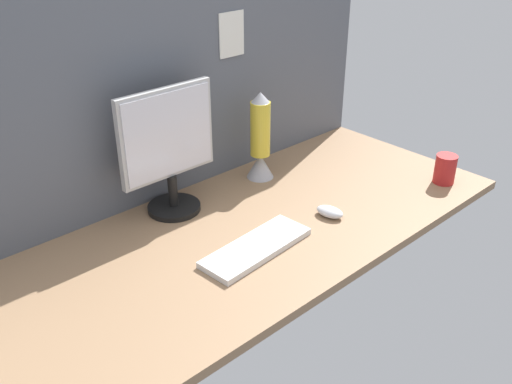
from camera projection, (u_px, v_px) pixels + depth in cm
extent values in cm
cube|color=#8C6B4C|center=(246.00, 230.00, 184.78)|extent=(180.00, 80.00, 3.00)
cube|color=#565B66|center=(171.00, 86.00, 190.18)|extent=(180.00, 5.00, 76.69)
cube|color=white|center=(232.00, 34.00, 196.68)|extent=(11.04, 0.40, 15.49)
cylinder|color=black|center=(174.00, 207.00, 192.87)|extent=(18.00, 18.00, 1.80)
cylinder|color=black|center=(173.00, 191.00, 189.84)|extent=(3.20, 3.20, 11.00)
cube|color=#B7B7B7|center=(167.00, 133.00, 180.78)|extent=(34.76, 2.40, 29.98)
cube|color=silver|center=(169.00, 134.00, 179.87)|extent=(32.36, 0.60, 27.58)
cube|color=silver|center=(256.00, 248.00, 171.06)|extent=(37.88, 15.77, 2.00)
ellipsoid|color=silver|center=(330.00, 212.00, 188.58)|extent=(7.34, 10.50, 3.40)
cylinder|color=red|center=(445.00, 169.00, 208.69)|extent=(7.75, 7.75, 10.93)
cone|color=#A5A5AD|center=(260.00, 166.00, 213.16)|extent=(10.21, 10.21, 9.28)
cylinder|color=gold|center=(260.00, 129.00, 206.12)|extent=(7.43, 7.43, 20.43)
cone|color=#A5A5AD|center=(260.00, 97.00, 200.41)|extent=(6.68, 6.68, 3.71)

